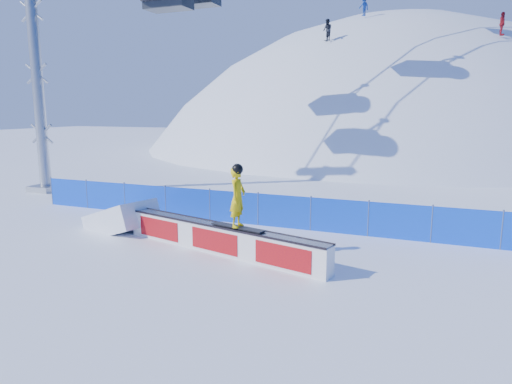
% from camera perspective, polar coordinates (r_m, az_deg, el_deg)
% --- Properties ---
extents(ground, '(160.00, 160.00, 0.00)m').
position_cam_1_polar(ground, '(12.64, -3.12, -9.32)').
color(ground, white).
rests_on(ground, ground).
extents(snow_hill, '(64.00, 64.00, 64.00)m').
position_cam_1_polar(snow_hill, '(57.50, 15.57, -12.83)').
color(snow_hill, silver).
rests_on(snow_hill, ground).
extents(safety_fence, '(22.05, 0.05, 1.30)m').
position_cam_1_polar(safety_fence, '(16.50, 3.50, -2.45)').
color(safety_fence, blue).
rests_on(safety_fence, ground).
extents(rail_box, '(7.28, 2.32, 0.89)m').
position_cam_1_polar(rail_box, '(13.72, -4.60, -5.84)').
color(rail_box, white).
rests_on(rail_box, ground).
extents(snow_ramp, '(2.87, 2.18, 1.59)m').
position_cam_1_polar(snow_ramp, '(17.11, -16.38, -4.47)').
color(snow_ramp, white).
rests_on(snow_ramp, ground).
extents(snowboarder, '(1.80, 0.75, 1.86)m').
position_cam_1_polar(snowboarder, '(12.96, -2.31, -0.58)').
color(snowboarder, black).
rests_on(snowboarder, rail_box).
extents(distant_skiers, '(19.66, 6.91, 7.45)m').
position_cam_1_polar(distant_skiers, '(40.22, 20.32, 18.89)').
color(distant_skiers, black).
rests_on(distant_skiers, ground).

